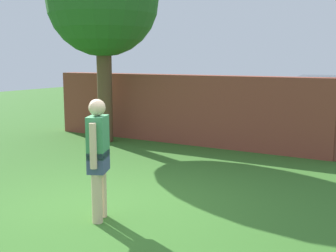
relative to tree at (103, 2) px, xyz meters
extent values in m
plane|color=#336623|center=(3.26, -4.11, -3.54)|extent=(40.00, 40.00, 0.00)
cube|color=brown|center=(1.76, 0.85, -2.68)|extent=(7.57, 0.50, 1.74)
cylinder|color=brown|center=(0.00, 0.00, -2.14)|extent=(0.38, 0.38, 2.82)
sphere|color=#286023|center=(0.00, 0.00, 0.04)|extent=(2.80, 2.80, 2.80)
cylinder|color=beige|center=(3.37, -4.33, -3.12)|extent=(0.14, 0.14, 0.85)
cylinder|color=beige|center=(3.46, -4.53, -3.12)|extent=(0.14, 0.14, 0.85)
cube|color=#3F4C72|center=(3.42, -4.43, -2.74)|extent=(0.35, 0.42, 0.28)
cube|color=#3F8C59|center=(3.42, -4.43, -2.42)|extent=(0.35, 0.42, 0.55)
sphere|color=beige|center=(3.42, -4.43, -2.03)|extent=(0.22, 0.22, 0.22)
cylinder|color=beige|center=(3.33, -4.22, -2.49)|extent=(0.09, 0.09, 0.58)
cylinder|color=beige|center=(3.51, -4.64, -2.49)|extent=(0.09, 0.09, 0.58)
cylinder|color=black|center=(3.92, 3.03, -3.22)|extent=(0.66, 0.31, 0.64)
cylinder|color=black|center=(4.16, 1.35, -3.22)|extent=(0.66, 0.31, 0.64)
camera|label=1|loc=(6.97, -8.70, -1.42)|focal=45.77mm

